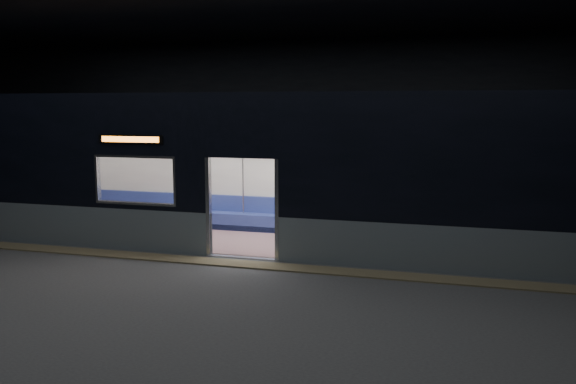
% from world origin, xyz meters
% --- Properties ---
extents(station_floor, '(24.00, 14.00, 0.01)m').
position_xyz_m(station_floor, '(0.00, 0.00, -0.01)').
color(station_floor, '#47494C').
rests_on(station_floor, ground).
extents(station_envelope, '(24.00, 14.00, 5.00)m').
position_xyz_m(station_envelope, '(0.00, 0.00, 3.66)').
color(station_envelope, black).
rests_on(station_envelope, station_floor).
extents(tactile_strip, '(22.80, 0.50, 0.03)m').
position_xyz_m(tactile_strip, '(0.00, 0.55, 0.01)').
color(tactile_strip, '#8C7F59').
rests_on(tactile_strip, station_floor).
extents(metro_car, '(18.00, 3.04, 3.35)m').
position_xyz_m(metro_car, '(-0.00, 2.54, 1.85)').
color(metro_car, gray).
rests_on(metro_car, station_floor).
extents(passenger, '(0.43, 0.75, 1.45)m').
position_xyz_m(passenger, '(1.43, 3.55, 0.83)').
color(passenger, black).
rests_on(passenger, metro_car).
extents(handbag, '(0.37, 0.34, 0.16)m').
position_xyz_m(handbag, '(1.46, 3.30, 0.70)').
color(handbag, black).
rests_on(handbag, passenger).
extents(transit_map, '(1.00, 0.03, 0.65)m').
position_xyz_m(transit_map, '(4.46, 3.85, 1.47)').
color(transit_map, white).
rests_on(transit_map, metro_car).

